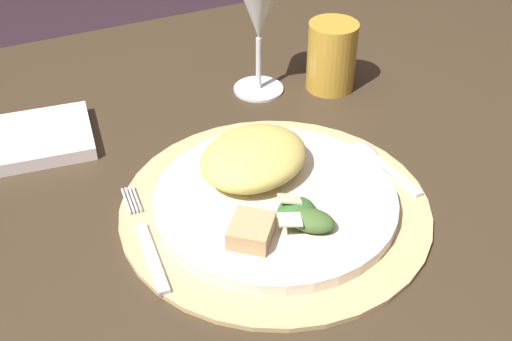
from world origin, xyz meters
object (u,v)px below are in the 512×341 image
(dining_table, at_px, (234,273))
(amber_tumbler, at_px, (332,56))
(napkin, at_px, (42,137))
(spoon, at_px, (375,159))
(dinner_plate, at_px, (275,200))
(wine_glass, at_px, (259,11))
(fork, at_px, (146,241))

(dining_table, xyz_separation_m, amber_tumbler, (0.22, 0.16, 0.19))
(napkin, height_order, amber_tumbler, amber_tumbler)
(amber_tumbler, bearing_deg, spoon, -104.29)
(napkin, relative_size, amber_tumbler, 1.25)
(dinner_plate, xyz_separation_m, wine_glass, (0.10, 0.25, 0.11))
(dinner_plate, relative_size, spoon, 2.22)
(spoon, height_order, wine_glass, wine_glass)
(dinner_plate, xyz_separation_m, napkin, (-0.21, 0.24, -0.00))
(dining_table, distance_m, wine_glass, 0.35)
(amber_tumbler, bearing_deg, dinner_plate, -132.80)
(fork, xyz_separation_m, wine_glass, (0.25, 0.24, 0.11))
(dinner_plate, distance_m, spoon, 0.15)
(dining_table, bearing_deg, napkin, 133.95)
(dinner_plate, xyz_separation_m, amber_tumbler, (0.20, 0.21, 0.04))
(dinner_plate, bearing_deg, dining_table, 117.53)
(wine_glass, bearing_deg, spoon, -77.39)
(dinner_plate, bearing_deg, wine_glass, 68.42)
(dining_table, height_order, napkin, napkin)
(spoon, xyz_separation_m, amber_tumbler, (0.05, 0.19, 0.04))
(spoon, distance_m, napkin, 0.42)
(dining_table, distance_m, spoon, 0.23)
(fork, bearing_deg, spoon, 3.94)
(dining_table, relative_size, dinner_plate, 5.51)
(dinner_plate, height_order, amber_tumbler, amber_tumbler)
(fork, bearing_deg, dining_table, 23.83)
(fork, height_order, napkin, napkin)
(dining_table, distance_m, fork, 0.20)
(spoon, height_order, napkin, napkin)
(dining_table, relative_size, napkin, 12.07)
(dining_table, height_order, wine_glass, wine_glass)
(napkin, bearing_deg, dinner_plate, -49.20)
(napkin, bearing_deg, wine_glass, 0.50)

